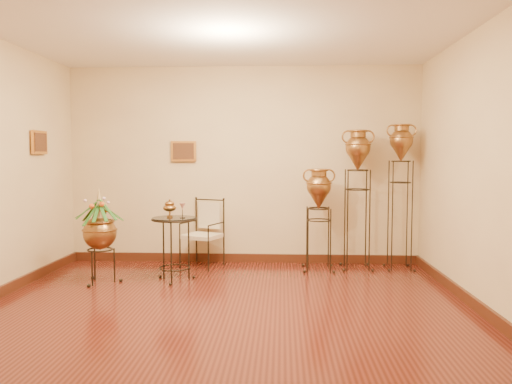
{
  "coord_description": "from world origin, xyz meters",
  "views": [
    {
      "loc": [
        0.56,
        -4.63,
        1.51
      ],
      "look_at": [
        0.25,
        1.3,
        1.1
      ],
      "focal_mm": 35.0,
      "sensor_mm": 36.0,
      "label": 1
    }
  ],
  "objects_px": {
    "amphora_tall": "(400,195)",
    "amphora_mid": "(357,198)",
    "planter_urn": "(100,229)",
    "armchair": "(202,233)",
    "side_table": "(174,248)"
  },
  "relations": [
    {
      "from": "amphora_tall",
      "to": "amphora_mid",
      "type": "bearing_deg",
      "value": 180.0
    },
    {
      "from": "amphora_mid",
      "to": "planter_urn",
      "type": "height_order",
      "value": "amphora_mid"
    },
    {
      "from": "planter_urn",
      "to": "armchair",
      "type": "distance_m",
      "value": 1.45
    },
    {
      "from": "amphora_tall",
      "to": "side_table",
      "type": "bearing_deg",
      "value": -164.58
    },
    {
      "from": "armchair",
      "to": "side_table",
      "type": "xyz_separation_m",
      "value": [
        -0.21,
        -0.8,
        -0.06
      ]
    },
    {
      "from": "side_table",
      "to": "planter_urn",
      "type": "bearing_deg",
      "value": -170.54
    },
    {
      "from": "planter_urn",
      "to": "side_table",
      "type": "xyz_separation_m",
      "value": [
        0.87,
        0.15,
        -0.25
      ]
    },
    {
      "from": "amphora_mid",
      "to": "armchair",
      "type": "relative_size",
      "value": 2.04
    },
    {
      "from": "armchair",
      "to": "side_table",
      "type": "distance_m",
      "value": 0.83
    },
    {
      "from": "amphora_tall",
      "to": "planter_urn",
      "type": "height_order",
      "value": "amphora_tall"
    },
    {
      "from": "planter_urn",
      "to": "amphora_mid",
      "type": "bearing_deg",
      "value": 16.46
    },
    {
      "from": "armchair",
      "to": "side_table",
      "type": "relative_size",
      "value": 0.95
    },
    {
      "from": "side_table",
      "to": "armchair",
      "type": "bearing_deg",
      "value": 75.19
    },
    {
      "from": "amphora_tall",
      "to": "armchair",
      "type": "height_order",
      "value": "amphora_tall"
    },
    {
      "from": "amphora_tall",
      "to": "armchair",
      "type": "distance_m",
      "value": 2.75
    }
  ]
}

